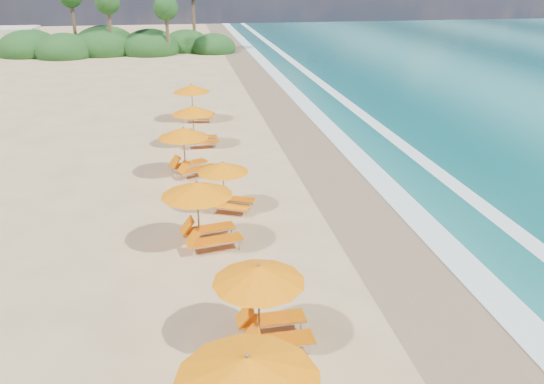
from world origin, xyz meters
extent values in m
plane|color=tan|center=(0.00, 0.00, 0.00)|extent=(160.00, 160.00, 0.00)
cube|color=#896F52|center=(4.00, 0.00, 0.01)|extent=(4.00, 160.00, 0.01)
cube|color=white|center=(5.50, 0.00, 0.03)|extent=(1.20, 160.00, 0.01)
cube|color=white|center=(8.50, 0.00, 0.02)|extent=(0.80, 160.00, 0.01)
cone|color=orange|center=(-2.25, -10.54, 2.35)|extent=(3.61, 3.61, 0.52)
sphere|color=olive|center=(-2.25, -10.54, 2.64)|extent=(0.09, 0.09, 0.09)
cylinder|color=olive|center=(-1.52, -6.93, 1.10)|extent=(0.06, 0.06, 2.20)
cone|color=orange|center=(-1.52, -6.93, 2.02)|extent=(2.32, 2.32, 0.44)
sphere|color=olive|center=(-1.52, -6.93, 2.26)|extent=(0.08, 0.08, 0.08)
cylinder|color=olive|center=(-2.75, -1.50, 1.16)|extent=(0.06, 0.06, 2.32)
cone|color=orange|center=(-2.75, -1.50, 2.12)|extent=(2.77, 2.77, 0.47)
sphere|color=olive|center=(-2.75, -1.50, 2.38)|extent=(0.08, 0.08, 0.08)
cylinder|color=olive|center=(-1.65, 1.44, 0.96)|extent=(0.05, 0.05, 1.92)
cone|color=orange|center=(-1.65, 1.44, 1.76)|extent=(2.59, 2.59, 0.39)
sphere|color=olive|center=(-1.65, 1.44, 1.97)|extent=(0.07, 0.07, 0.07)
cylinder|color=olive|center=(-3.06, 5.50, 1.11)|extent=(0.06, 0.06, 2.23)
cone|color=orange|center=(-3.06, 5.50, 2.04)|extent=(3.06, 3.06, 0.45)
sphere|color=olive|center=(-3.06, 5.50, 2.29)|extent=(0.08, 0.08, 0.08)
cylinder|color=olive|center=(-2.50, 9.88, 1.08)|extent=(0.05, 0.05, 2.15)
cone|color=orange|center=(-2.50, 9.88, 1.97)|extent=(2.25, 2.25, 0.43)
sphere|color=olive|center=(-2.50, 9.88, 2.21)|extent=(0.08, 0.08, 0.08)
cylinder|color=olive|center=(-2.38, 15.13, 1.11)|extent=(0.06, 0.06, 2.22)
cone|color=orange|center=(-2.38, 15.13, 2.04)|extent=(2.63, 2.63, 0.45)
sphere|color=olive|center=(-2.38, 15.13, 2.28)|extent=(0.08, 0.08, 0.08)
ellipsoid|color=#163D14|center=(-6.00, 45.00, 0.62)|extent=(6.40, 6.40, 4.16)
ellipsoid|color=#163D14|center=(-11.00, 46.00, 0.70)|extent=(7.20, 7.20, 4.68)
ellipsoid|color=#163D14|center=(-15.00, 44.00, 0.58)|extent=(6.00, 6.00, 3.90)
ellipsoid|color=#163D14|center=(-2.00, 47.00, 0.55)|extent=(5.60, 5.60, 3.64)
ellipsoid|color=#163D14|center=(-19.00, 46.00, 0.64)|extent=(6.60, 6.60, 4.29)
ellipsoid|color=#163D14|center=(1.00, 45.00, 0.49)|extent=(5.00, 5.00, 3.25)
cylinder|color=brown|center=(-4.00, 43.00, 2.50)|extent=(0.36, 0.36, 5.00)
sphere|color=#163D14|center=(-4.00, 43.00, 5.00)|extent=(2.60, 2.60, 2.60)
cylinder|color=brown|center=(-10.00, 44.00, 2.80)|extent=(0.36, 0.36, 5.60)
sphere|color=#163D14|center=(-10.00, 44.00, 5.60)|extent=(2.60, 2.60, 2.60)
cylinder|color=brown|center=(-14.00, 46.00, 3.10)|extent=(0.36, 0.36, 6.20)
cylinder|color=brown|center=(-1.00, 47.00, 3.40)|extent=(0.36, 0.36, 6.80)
cube|color=beige|center=(-22.00, 48.00, 1.40)|extent=(7.00, 5.00, 2.80)
camera|label=1|loc=(-3.08, -17.93, 8.73)|focal=35.57mm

